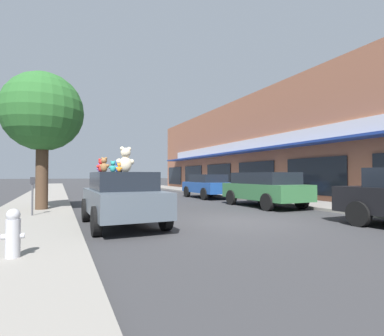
% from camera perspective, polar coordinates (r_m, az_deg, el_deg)
% --- Properties ---
extents(ground_plane, '(260.00, 260.00, 0.00)m').
position_cam_1_polar(ground_plane, '(9.62, 8.76, -10.06)').
color(ground_plane, '#333335').
extents(sidewalk_near, '(2.74, 90.00, 0.12)m').
position_cam_1_polar(sidewalk_near, '(8.17, -30.35, -11.02)').
color(sidewalk_near, gray).
rests_on(sidewalk_near, ground_plane).
extents(sidewalk_far, '(2.74, 90.00, 0.12)m').
position_cam_1_polar(sidewalk_far, '(13.80, 30.43, -6.99)').
color(sidewalk_far, gray).
rests_on(sidewalk_far, ground_plane).
extents(storefront_row, '(13.23, 37.00, 7.31)m').
position_cam_1_polar(storefront_row, '(25.44, 23.09, 3.69)').
color(storefront_row, '#9E6047').
rests_on(storefront_row, ground_plane).
extents(plush_art_car, '(2.01, 4.05, 1.54)m').
position_cam_1_polar(plush_art_car, '(8.90, -13.15, -5.40)').
color(plush_art_car, '#4C5660').
rests_on(plush_art_car, ground_plane).
extents(teddy_bear_giant, '(0.57, 0.37, 0.77)m').
position_cam_1_polar(teddy_bear_giant, '(9.15, -12.55, 1.49)').
color(teddy_bear_giant, beige).
rests_on(teddy_bear_giant, plush_art_car).
extents(teddy_bear_white, '(0.17, 0.11, 0.23)m').
position_cam_1_polar(teddy_bear_white, '(9.21, -16.25, -0.12)').
color(teddy_bear_white, white).
rests_on(teddy_bear_white, plush_art_car).
extents(teddy_bear_brown, '(0.27, 0.26, 0.39)m').
position_cam_1_polar(teddy_bear_brown, '(8.12, -16.39, 0.59)').
color(teddy_bear_brown, olive).
rests_on(teddy_bear_brown, plush_art_car).
extents(teddy_bear_teal, '(0.26, 0.17, 0.35)m').
position_cam_1_polar(teddy_bear_teal, '(9.34, -14.83, 0.23)').
color(teddy_bear_teal, teal).
rests_on(teddy_bear_teal, plush_art_car).
extents(teddy_bear_black, '(0.24, 0.19, 0.32)m').
position_cam_1_polar(teddy_bear_black, '(9.35, -13.48, 0.12)').
color(teddy_bear_black, black).
rests_on(teddy_bear_black, plush_art_car).
extents(teddy_bear_purple, '(0.19, 0.12, 0.26)m').
position_cam_1_polar(teddy_bear_purple, '(9.26, -17.14, -0.02)').
color(teddy_bear_purple, purple).
rests_on(teddy_bear_purple, plush_art_car).
extents(teddy_bear_orange, '(0.17, 0.13, 0.23)m').
position_cam_1_polar(teddy_bear_orange, '(7.87, -13.73, 0.08)').
color(teddy_bear_orange, orange).
rests_on(teddy_bear_orange, plush_art_car).
extents(teddy_bear_red, '(0.28, 0.23, 0.38)m').
position_cam_1_polar(teddy_bear_red, '(8.69, -16.95, 0.44)').
color(teddy_bear_red, red).
rests_on(teddy_bear_red, plush_art_car).
extents(teddy_bear_blue, '(0.28, 0.24, 0.38)m').
position_cam_1_polar(teddy_bear_blue, '(9.77, -14.00, 0.24)').
color(teddy_bear_blue, blue).
rests_on(teddy_bear_blue, plush_art_car).
extents(parked_car_far_center, '(2.03, 4.47, 1.58)m').
position_cam_1_polar(parked_car_far_center, '(14.24, 13.57, -3.66)').
color(parked_car_far_center, '#336B3D').
rests_on(parked_car_far_center, ground_plane).
extents(parked_car_far_right, '(1.96, 4.19, 1.50)m').
position_cam_1_polar(parked_car_far_right, '(19.12, 3.00, -3.29)').
color(parked_car_far_right, '#1E4793').
rests_on(parked_car_far_right, ground_plane).
extents(street_tree, '(3.10, 3.10, 5.40)m').
position_cam_1_polar(street_tree, '(13.40, -26.57, 9.40)').
color(street_tree, '#473323').
rests_on(street_tree, sidewalk_near).
extents(fire_hydrant, '(0.33, 0.22, 0.79)m').
position_cam_1_polar(fire_hydrant, '(5.76, -30.94, -10.57)').
color(fire_hydrant, '#B2B2B7').
rests_on(fire_hydrant, sidewalk_near).
extents(parking_meter, '(0.14, 0.10, 1.27)m').
position_cam_1_polar(parking_meter, '(11.31, -28.12, -3.88)').
color(parking_meter, '#4C4C51').
rests_on(parking_meter, sidewalk_near).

